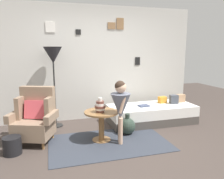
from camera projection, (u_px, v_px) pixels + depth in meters
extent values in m
plane|color=#423833|center=(119.00, 153.00, 3.47)|extent=(12.00, 12.00, 0.00)
cube|color=beige|center=(94.00, 63.00, 5.08)|extent=(4.80, 0.10, 2.60)
cube|color=olive|center=(120.00, 24.00, 5.03)|extent=(0.17, 0.02, 0.25)
cube|color=gray|center=(120.00, 24.00, 5.03)|extent=(0.13, 0.01, 0.20)
cube|color=olive|center=(112.00, 26.00, 4.99)|extent=(0.18, 0.02, 0.15)
cube|color=#ACACA6|center=(112.00, 26.00, 4.98)|extent=(0.14, 0.01, 0.12)
cube|color=white|center=(50.00, 27.00, 4.63)|extent=(0.19, 0.02, 0.22)
cube|color=gray|center=(50.00, 27.00, 4.63)|extent=(0.15, 0.01, 0.17)
cube|color=black|center=(78.00, 32.00, 4.81)|extent=(0.11, 0.02, 0.11)
cube|color=#62625B|center=(78.00, 32.00, 4.80)|extent=(0.09, 0.01, 0.09)
cube|color=black|center=(138.00, 61.00, 5.31)|extent=(0.12, 0.02, 0.19)
cube|color=gray|center=(138.00, 61.00, 5.31)|extent=(0.09, 0.01, 0.15)
cube|color=#333842|center=(109.00, 143.00, 3.84)|extent=(2.06, 1.25, 0.01)
cylinder|color=olive|center=(15.00, 145.00, 3.64)|extent=(0.04, 0.04, 0.12)
cylinder|color=olive|center=(43.00, 146.00, 3.60)|extent=(0.04, 0.04, 0.12)
cylinder|color=olive|center=(27.00, 134.00, 4.07)|extent=(0.04, 0.04, 0.12)
cylinder|color=olive|center=(53.00, 135.00, 4.04)|extent=(0.04, 0.04, 0.12)
cube|color=#8C725B|center=(34.00, 128.00, 3.80)|extent=(0.76, 0.74, 0.30)
cube|color=#8C725B|center=(38.00, 101.00, 3.95)|extent=(0.61, 0.34, 0.55)
cube|color=#8C725B|center=(21.00, 107.00, 3.85)|extent=(0.18, 0.32, 0.39)
cube|color=#8C725B|center=(50.00, 108.00, 3.81)|extent=(0.18, 0.32, 0.39)
cube|color=#8C725B|center=(14.00, 116.00, 3.76)|extent=(0.26, 0.50, 0.14)
cube|color=#8C725B|center=(52.00, 117.00, 3.71)|extent=(0.26, 0.50, 0.14)
cube|color=#D64C56|center=(35.00, 109.00, 3.84)|extent=(0.39, 0.28, 0.33)
cube|color=#4C4742|center=(151.00, 119.00, 4.90)|extent=(1.90, 0.80, 0.18)
cube|color=white|center=(152.00, 110.00, 4.86)|extent=(1.90, 0.80, 0.22)
cube|color=tan|center=(180.00, 98.00, 5.13)|extent=(0.23, 0.14, 0.18)
cube|color=#474C56|center=(174.00, 99.00, 4.99)|extent=(0.19, 0.14, 0.20)
cube|color=orange|center=(162.00, 100.00, 5.05)|extent=(0.19, 0.14, 0.15)
cylinder|color=olive|center=(102.00, 140.00, 3.96)|extent=(0.33, 0.33, 0.02)
cylinder|color=olive|center=(101.00, 126.00, 3.91)|extent=(0.10, 0.10, 0.49)
cylinder|color=olive|center=(101.00, 112.00, 3.86)|extent=(0.60, 0.60, 0.03)
cylinder|color=brown|center=(100.00, 111.00, 3.81)|extent=(0.14, 0.14, 0.04)
cylinder|color=white|center=(100.00, 109.00, 3.81)|extent=(0.17, 0.17, 0.04)
cylinder|color=brown|center=(100.00, 107.00, 3.80)|extent=(0.19, 0.19, 0.04)
cylinder|color=white|center=(100.00, 104.00, 3.79)|extent=(0.17, 0.17, 0.04)
cylinder|color=brown|center=(100.00, 102.00, 3.79)|extent=(0.14, 0.14, 0.04)
cylinder|color=white|center=(100.00, 99.00, 3.78)|extent=(0.07, 0.07, 0.06)
cylinder|color=black|center=(56.00, 125.00, 4.70)|extent=(0.28, 0.28, 0.02)
cylinder|color=black|center=(55.00, 89.00, 4.56)|extent=(0.03, 0.03, 1.57)
cone|color=#232328|center=(53.00, 55.00, 4.43)|extent=(0.38, 0.38, 0.33)
cylinder|color=#D8AD8E|center=(121.00, 131.00, 3.75)|extent=(0.07, 0.07, 0.47)
cylinder|color=#D8AD8E|center=(120.00, 129.00, 3.85)|extent=(0.07, 0.07, 0.47)
cone|color=slate|center=(121.00, 106.00, 3.72)|extent=(0.34, 0.34, 0.45)
cylinder|color=slate|center=(121.00, 98.00, 3.69)|extent=(0.17, 0.17, 0.17)
cylinder|color=#D8AD8E|center=(123.00, 105.00, 3.59)|extent=(0.13, 0.08, 0.30)
cylinder|color=#D8AD8E|center=(121.00, 101.00, 3.83)|extent=(0.13, 0.08, 0.30)
sphere|color=#D8AD8E|center=(121.00, 87.00, 3.66)|extent=(0.19, 0.19, 0.19)
sphere|color=#38281E|center=(120.00, 86.00, 3.66)|extent=(0.18, 0.18, 0.18)
cube|color=#404A67|center=(144.00, 106.00, 4.75)|extent=(0.24, 0.18, 0.03)
sphere|color=#2D3D33|center=(127.00, 126.00, 4.23)|extent=(0.32, 0.32, 0.32)
cylinder|color=#2D3D33|center=(127.00, 116.00, 4.19)|extent=(0.09, 0.09, 0.09)
cylinder|color=black|center=(12.00, 146.00, 3.41)|extent=(0.28, 0.28, 0.28)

